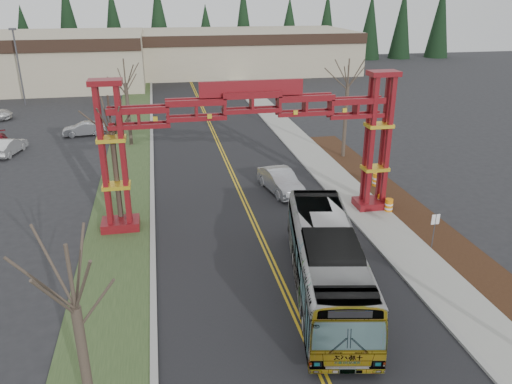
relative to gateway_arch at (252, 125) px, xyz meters
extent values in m
cube|color=black|center=(0.00, 7.00, -5.97)|extent=(12.00, 110.00, 0.02)
cube|color=gold|center=(-0.12, 7.00, -5.96)|extent=(0.12, 100.00, 0.01)
cube|color=gold|center=(0.12, 7.00, -5.96)|extent=(0.12, 100.00, 0.01)
cube|color=#989893|center=(6.15, 7.00, -5.91)|extent=(0.30, 110.00, 0.15)
cube|color=gray|center=(7.60, 7.00, -5.91)|extent=(2.60, 110.00, 0.14)
cube|color=black|center=(10.20, -8.00, -5.92)|extent=(2.60, 50.00, 0.12)
cube|color=#2F4321|center=(-8.00, 7.00, -5.94)|extent=(4.00, 110.00, 0.08)
cube|color=#989893|center=(-6.15, 7.00, -5.91)|extent=(0.30, 110.00, 0.15)
cube|color=#620C13|center=(-8.00, 0.00, -5.68)|extent=(2.20, 1.60, 0.60)
cube|color=#620C13|center=(-8.55, -0.35, -1.38)|extent=(0.28, 0.28, 8.00)
cube|color=#620C13|center=(-7.45, -0.35, -1.38)|extent=(0.28, 0.28, 8.00)
cube|color=#620C13|center=(-8.55, 0.35, -1.38)|extent=(0.28, 0.28, 8.00)
cube|color=#620C13|center=(-7.45, 0.35, -1.38)|extent=(0.28, 0.28, 8.00)
cube|color=yellow|center=(-8.00, 0.00, -3.18)|extent=(1.60, 1.10, 0.22)
cube|color=yellow|center=(-8.00, 0.00, -0.38)|extent=(1.60, 1.10, 0.22)
cube|color=#620C13|center=(-8.00, 0.00, 2.77)|extent=(1.80, 1.20, 0.30)
cube|color=#620C13|center=(8.00, 0.00, -5.68)|extent=(2.20, 1.60, 0.60)
cube|color=#620C13|center=(7.45, -0.35, -1.38)|extent=(0.28, 0.28, 8.00)
cube|color=#620C13|center=(8.55, -0.35, -1.38)|extent=(0.28, 0.28, 8.00)
cube|color=#620C13|center=(7.45, 0.35, -1.38)|extent=(0.28, 0.28, 8.00)
cube|color=#620C13|center=(8.55, 0.35, -1.38)|extent=(0.28, 0.28, 8.00)
cube|color=yellow|center=(8.00, 0.00, -3.18)|extent=(1.60, 1.10, 0.22)
cube|color=yellow|center=(8.00, 0.00, -0.38)|extent=(1.60, 1.10, 0.22)
cube|color=#620C13|center=(8.00, 0.00, 2.77)|extent=(1.80, 1.20, 0.30)
cube|color=#620C13|center=(0.00, 0.00, 1.52)|extent=(16.00, 0.90, 1.00)
cube|color=#620C13|center=(0.00, 0.00, 0.62)|extent=(16.00, 0.90, 0.60)
cube|color=maroon|center=(0.00, 0.00, 2.17)|extent=(6.00, 0.25, 0.90)
cube|color=tan|center=(10.00, 62.00, -2.48)|extent=(38.00, 20.00, 7.00)
cube|color=black|center=(10.00, 51.90, 0.22)|extent=(38.00, 0.40, 1.60)
cone|color=black|center=(-29.50, 74.00, 0.52)|extent=(5.60, 5.60, 13.00)
cylinder|color=#382D26|center=(-29.50, 74.00, -5.18)|extent=(0.80, 0.80, 1.60)
cone|color=black|center=(-21.00, 74.00, 0.52)|extent=(5.60, 5.60, 13.00)
cylinder|color=#382D26|center=(-21.00, 74.00, -5.18)|extent=(0.80, 0.80, 1.60)
cone|color=black|center=(-12.50, 74.00, 0.52)|extent=(5.60, 5.60, 13.00)
cylinder|color=#382D26|center=(-12.50, 74.00, -5.18)|extent=(0.80, 0.80, 1.60)
cone|color=black|center=(-4.00, 74.00, 0.52)|extent=(5.60, 5.60, 13.00)
cylinder|color=#382D26|center=(-4.00, 74.00, -5.18)|extent=(0.80, 0.80, 1.60)
cone|color=black|center=(4.50, 74.00, 0.52)|extent=(5.60, 5.60, 13.00)
cylinder|color=#382D26|center=(4.50, 74.00, -5.18)|extent=(0.80, 0.80, 1.60)
cone|color=black|center=(13.00, 74.00, 0.52)|extent=(5.60, 5.60, 13.00)
cylinder|color=#382D26|center=(13.00, 74.00, -5.18)|extent=(0.80, 0.80, 1.60)
cone|color=black|center=(21.50, 74.00, 0.52)|extent=(5.60, 5.60, 13.00)
cylinder|color=#382D26|center=(21.50, 74.00, -5.18)|extent=(0.80, 0.80, 1.60)
cone|color=black|center=(30.00, 74.00, 0.52)|extent=(5.60, 5.60, 13.00)
cylinder|color=#382D26|center=(30.00, 74.00, -5.18)|extent=(0.80, 0.80, 1.60)
cone|color=black|center=(38.50, 74.00, 0.52)|extent=(5.60, 5.60, 13.00)
cylinder|color=#382D26|center=(38.50, 74.00, -5.18)|extent=(0.80, 0.80, 1.60)
cone|color=black|center=(47.00, 74.00, 0.52)|extent=(5.60, 5.60, 13.00)
cylinder|color=#382D26|center=(47.00, 74.00, -5.18)|extent=(0.80, 0.80, 1.60)
cone|color=black|center=(55.50, 74.00, 0.52)|extent=(5.60, 5.60, 13.00)
cylinder|color=#382D26|center=(55.50, 74.00, -5.18)|extent=(0.80, 0.80, 1.60)
imported|color=#A9ADB1|center=(1.84, -8.85, -4.34)|extent=(4.92, 12.10, 3.28)
imported|color=#A5A8AD|center=(2.82, 4.00, -5.17)|extent=(2.56, 5.14, 1.62)
imported|color=silver|center=(-18.41, 17.19, -5.27)|extent=(2.42, 4.55, 1.43)
imported|color=gray|center=(-12.68, 22.33, -5.32)|extent=(4.16, 1.83, 1.33)
cylinder|color=#382D26|center=(-8.00, -15.36, -3.52)|extent=(0.31, 0.31, 4.93)
cylinder|color=#382D26|center=(-8.00, -15.36, -0.09)|extent=(0.12, 0.12, 2.11)
cylinder|color=#382D26|center=(-8.00, 0.58, -3.04)|extent=(0.31, 0.31, 5.89)
cylinder|color=#382D26|center=(-8.00, 0.58, 0.88)|extent=(0.12, 0.12, 2.14)
cylinder|color=#382D26|center=(-8.00, 17.92, -3.12)|extent=(0.32, 0.32, 5.73)
cylinder|color=#382D26|center=(-8.00, 17.92, 0.76)|extent=(0.12, 0.12, 2.22)
cylinder|color=#382D26|center=(10.00, 10.72, -2.85)|extent=(0.31, 0.31, 6.26)
cylinder|color=#382D26|center=(10.00, 10.72, 1.25)|extent=(0.12, 0.12, 2.14)
cylinder|color=#3F3F44|center=(-21.71, 38.74, -1.47)|extent=(0.20, 0.20, 9.02)
cube|color=#3F3F44|center=(-21.71, 38.74, 3.14)|extent=(0.80, 0.40, 0.25)
cylinder|color=#3F3F44|center=(9.00, -5.92, -4.93)|extent=(0.06, 0.06, 2.10)
cube|color=white|center=(9.00, -5.92, -4.17)|extent=(0.48, 0.07, 0.57)
cylinder|color=orange|center=(8.77, -0.89, -5.51)|extent=(0.50, 0.50, 0.95)
cylinder|color=white|center=(8.77, -0.89, -5.36)|extent=(0.51, 0.51, 0.11)
cylinder|color=white|center=(8.77, -0.89, -5.65)|extent=(0.51, 0.51, 0.11)
cylinder|color=orange|center=(8.66, 0.05, -5.54)|extent=(0.46, 0.46, 0.89)
cylinder|color=white|center=(8.66, 0.05, -5.41)|extent=(0.48, 0.48, 0.11)
cylinder|color=white|center=(8.66, 0.05, -5.67)|extent=(0.48, 0.48, 0.11)
cylinder|color=orange|center=(9.88, 3.55, -5.45)|extent=(0.55, 0.55, 1.06)
cylinder|color=white|center=(9.88, 3.55, -5.29)|extent=(0.57, 0.57, 0.13)
cylinder|color=white|center=(9.88, 3.55, -5.61)|extent=(0.57, 0.57, 0.13)
camera|label=1|loc=(-5.27, -28.03, 7.26)|focal=35.00mm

